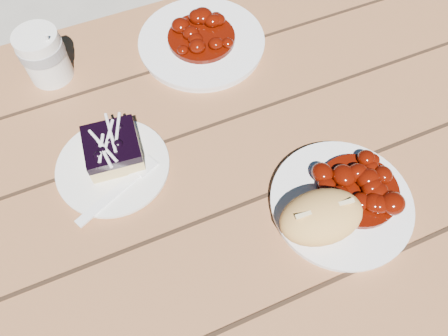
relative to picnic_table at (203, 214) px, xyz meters
name	(u,v)px	position (x,y,z in m)	size (l,w,h in m)	color
ground	(211,291)	(0.00, 0.00, -0.59)	(60.00, 60.00, 0.00)	gray
picnic_table	(203,214)	(0.00, 0.00, 0.00)	(2.00, 1.55, 0.75)	brown
main_plate	(341,204)	(0.18, -0.14, 0.17)	(0.21, 0.21, 0.02)	white
goulash_stew	(361,185)	(0.21, -0.14, 0.20)	(0.13, 0.13, 0.04)	#510C02
bread_roll	(321,217)	(0.13, -0.16, 0.21)	(0.12, 0.08, 0.06)	#E2A857
dessert_plate	(113,167)	(-0.12, 0.06, 0.17)	(0.18, 0.18, 0.01)	white
blueberry_cake	(113,148)	(-0.11, 0.08, 0.20)	(0.09, 0.09, 0.05)	#D8BD75
fork_dessert	(110,197)	(-0.14, 0.01, 0.17)	(0.03, 0.16, 0.01)	white
coffee_cup	(44,56)	(-0.17, 0.31, 0.21)	(0.08, 0.08, 0.10)	white
second_plate	(202,43)	(0.11, 0.27, 0.17)	(0.24, 0.24, 0.02)	white
second_stew	(201,31)	(0.11, 0.27, 0.20)	(0.13, 0.13, 0.04)	#510C02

